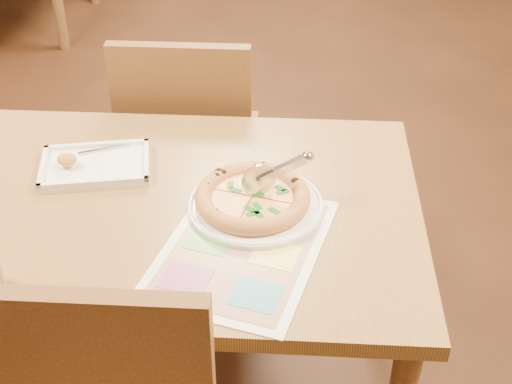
# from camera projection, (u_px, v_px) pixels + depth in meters

# --- Properties ---
(dining_table) EXTENTS (1.30, 0.85, 0.72)m
(dining_table) POSITION_uv_depth(u_px,v_px,m) (153.00, 229.00, 1.77)
(dining_table) COLOR olive
(dining_table) RESTS_ON ground
(chair_far) EXTENTS (0.42, 0.42, 0.47)m
(chair_far) POSITION_uv_depth(u_px,v_px,m) (188.00, 130.00, 2.30)
(chair_far) COLOR brown
(chair_far) RESTS_ON ground
(plate) EXTENTS (0.39, 0.39, 0.02)m
(plate) POSITION_uv_depth(u_px,v_px,m) (256.00, 206.00, 1.69)
(plate) COLOR white
(plate) RESTS_ON dining_table
(pizza) EXTENTS (0.27, 0.27, 0.04)m
(pizza) POSITION_uv_depth(u_px,v_px,m) (252.00, 198.00, 1.68)
(pizza) COLOR #CD8446
(pizza) RESTS_ON plate
(pizza_cutter) EXTENTS (0.16, 0.06, 0.09)m
(pizza_cutter) POSITION_uv_depth(u_px,v_px,m) (275.00, 173.00, 1.66)
(pizza_cutter) COLOR silver
(pizza_cutter) RESTS_ON pizza
(appetizer_tray) EXTENTS (0.30, 0.24, 0.05)m
(appetizer_tray) POSITION_uv_depth(u_px,v_px,m) (93.00, 167.00, 1.82)
(appetizer_tray) COLOR white
(appetizer_tray) RESTS_ON dining_table
(menu) EXTENTS (0.44, 0.54, 0.00)m
(menu) POSITION_uv_depth(u_px,v_px,m) (242.00, 248.00, 1.57)
(menu) COLOR white
(menu) RESTS_ON dining_table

